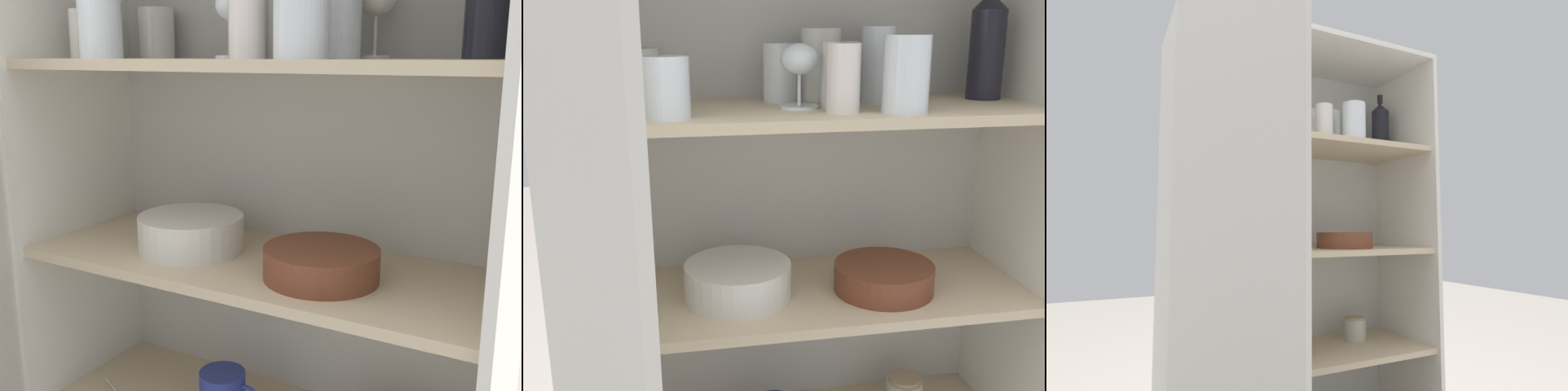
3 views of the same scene
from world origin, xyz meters
The scene contains 18 objects.
cupboard_back_panel centered at (0.00, 0.36, 0.71)m, with size 0.95×0.02×1.43m, color silver.
cupboard_side_left centered at (-0.46, 0.17, 0.71)m, with size 0.02×0.39×1.43m, color white.
cupboard_side_right centered at (0.46, 0.17, 0.71)m, with size 0.02×0.39×1.43m, color white.
shelf_board_middle centered at (0.00, 0.17, 0.71)m, with size 0.91×0.35×0.02m, color beige.
shelf_board_upper centered at (0.00, 0.17, 1.09)m, with size 0.91×0.35×0.02m, color beige.
tumbler_glass_0 centered at (0.05, 0.15, 1.16)m, with size 0.07×0.07×0.12m.
tumbler_glass_1 centered at (0.15, 0.06, 1.17)m, with size 0.08×0.08×0.14m.
tumbler_glass_2 centered at (0.04, 0.08, 1.16)m, with size 0.06×0.06×0.12m.
tumbler_glass_3 centered at (0.15, 0.22, 1.17)m, with size 0.07×0.07×0.15m.
tumbler_glass_4 centered at (-0.27, 0.07, 1.15)m, with size 0.08×0.08×0.10m.
tumbler_glass_5 centered at (-0.04, 0.26, 1.16)m, with size 0.07×0.07×0.12m.
tumbler_glass_6 centered at (0.05, 0.27, 1.17)m, with size 0.08×0.08×0.14m.
tumbler_glass_7 centered at (-0.32, 0.29, 1.15)m, with size 0.08×0.08×0.11m.
tumbler_glass_8 centered at (-0.37, 0.14, 1.15)m, with size 0.08×0.08×0.10m.
wine_glass_0 centered at (-0.03, 0.15, 1.18)m, with size 0.07×0.07×0.12m.
wine_glass_1 centered at (0.18, 0.29, 1.20)m, with size 0.07×0.07×0.13m.
plate_stack_white centered at (-0.15, 0.17, 0.75)m, with size 0.21×0.21×0.07m.
mixing_bowl_large centered at (0.15, 0.14, 0.75)m, with size 0.21×0.21×0.06m.
Camera 1 is at (0.57, -0.80, 1.10)m, focal length 42.00 mm.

